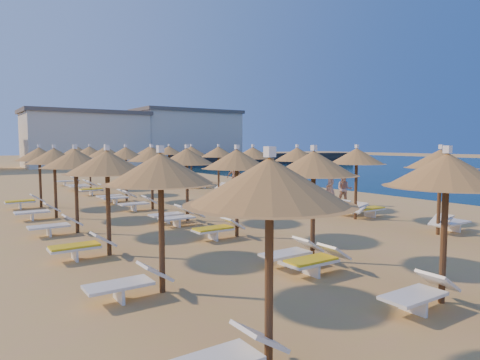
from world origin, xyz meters
TOP-DOWN VIEW (x-y plane):
  - ground at (0.00, 0.00)m, footprint 220.00×220.00m
  - jetty at (28.66, 38.86)m, footprint 30.26×8.45m
  - hotel_blocks at (4.00, 45.70)m, footprint 49.24×9.98m
  - parasol_row_east at (2.23, 2.27)m, footprint 2.30×37.37m
  - parasol_row_west at (-3.46, 2.27)m, footprint 2.30×37.37m
  - parasol_row_inland at (-7.61, 0.52)m, footprint 2.30×19.83m
  - loungers at (-1.75, 1.97)m, footprint 12.90×36.58m
  - beachgoer_b at (4.83, 1.71)m, footprint 0.95×0.95m
  - beachgoer_a at (3.74, 1.59)m, footprint 0.67×0.78m
  - beachgoer_c at (3.74, 9.81)m, footprint 0.98×1.07m

SIDE VIEW (x-z plane):
  - ground at x=0.00m, z-range 0.00..0.00m
  - loungers at x=-1.75m, z-range 0.02..0.67m
  - jetty at x=28.66m, z-range 0.00..1.50m
  - beachgoer_b at x=4.83m, z-range 0.00..1.56m
  - beachgoer_c at x=3.74m, z-range 0.00..1.75m
  - beachgoer_a at x=3.74m, z-range 0.00..1.82m
  - parasol_row_east at x=2.23m, z-range 0.98..3.96m
  - parasol_row_west at x=-3.46m, z-range 0.98..3.96m
  - parasol_row_inland at x=-7.61m, z-range 0.98..3.96m
  - hotel_blocks at x=4.00m, z-range -0.35..7.75m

